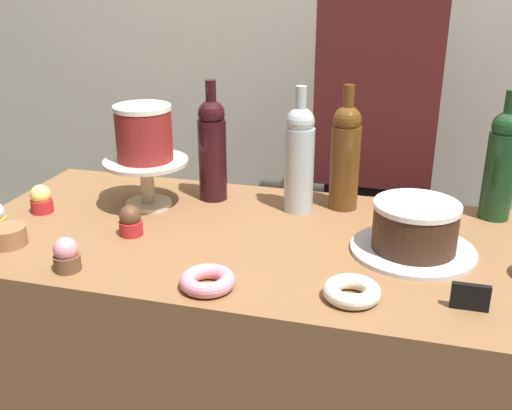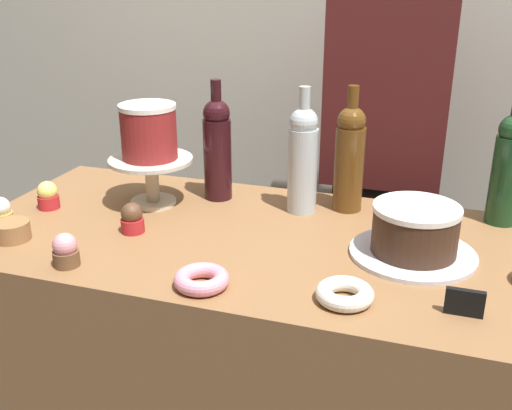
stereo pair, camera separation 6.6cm
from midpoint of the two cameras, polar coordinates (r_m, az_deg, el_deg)
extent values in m
cube|color=#BCB7A8|center=(2.19, 5.66, 16.98)|extent=(6.00, 0.05, 2.60)
cube|color=brown|center=(1.66, -1.19, -16.99)|extent=(1.41, 0.68, 0.88)
cylinder|color=beige|center=(1.63, -11.30, 0.10)|extent=(0.12, 0.12, 0.01)
cylinder|color=beige|center=(1.61, -11.46, 2.08)|extent=(0.04, 0.04, 0.11)
cylinder|color=beige|center=(1.59, -11.61, 4.06)|extent=(0.22, 0.22, 0.01)
cylinder|color=maroon|center=(1.57, -11.81, 6.50)|extent=(0.14, 0.14, 0.13)
cylinder|color=white|center=(1.56, -12.01, 9.03)|extent=(0.15, 0.15, 0.01)
cylinder|color=silver|center=(1.38, 13.35, -4.19)|extent=(0.28, 0.28, 0.01)
cylinder|color=#3D2619|center=(1.36, 13.54, -2.19)|extent=(0.19, 0.19, 0.10)
cylinder|color=white|center=(1.34, 13.74, -0.08)|extent=(0.19, 0.19, 0.01)
cylinder|color=#5B3814|center=(1.57, 7.24, 3.52)|extent=(0.08, 0.08, 0.22)
sphere|color=#5B3814|center=(1.53, 7.46, 8.04)|extent=(0.07, 0.07, 0.07)
cylinder|color=#5B3814|center=(1.52, 7.55, 9.89)|extent=(0.03, 0.03, 0.08)
cylinder|color=#B2BCC1|center=(1.54, 2.89, 3.33)|extent=(0.08, 0.08, 0.22)
sphere|color=#B2BCC1|center=(1.50, 2.98, 7.93)|extent=(0.07, 0.07, 0.07)
cylinder|color=#B2BCC1|center=(1.49, 3.02, 9.82)|extent=(0.03, 0.03, 0.08)
cylinder|color=#193D1E|center=(1.60, 21.03, 2.54)|extent=(0.08, 0.08, 0.22)
sphere|color=#193D1E|center=(1.56, 21.65, 6.94)|extent=(0.07, 0.07, 0.07)
cylinder|color=#193D1E|center=(1.55, 21.91, 8.75)|extent=(0.03, 0.03, 0.08)
cylinder|color=black|center=(1.63, -5.31, 4.27)|extent=(0.08, 0.08, 0.22)
sphere|color=black|center=(1.59, -5.47, 8.64)|extent=(0.07, 0.07, 0.07)
cylinder|color=black|center=(1.58, -5.54, 10.43)|extent=(0.03, 0.03, 0.08)
cylinder|color=red|center=(1.67, -20.69, -0.05)|extent=(0.06, 0.06, 0.03)
sphere|color=#EFDB6B|center=(1.66, -20.83, 0.96)|extent=(0.05, 0.05, 0.05)
cylinder|color=red|center=(1.46, -13.06, -2.15)|extent=(0.06, 0.06, 0.03)
sphere|color=brown|center=(1.45, -13.17, -1.02)|extent=(0.05, 0.05, 0.05)
cylinder|color=brown|center=(1.33, -18.86, -5.22)|extent=(0.06, 0.06, 0.03)
sphere|color=pink|center=(1.32, -19.03, -4.01)|extent=(0.05, 0.05, 0.05)
torus|color=pink|center=(1.20, -6.21, -7.18)|extent=(0.11, 0.11, 0.03)
torus|color=silver|center=(1.17, 7.48, -8.16)|extent=(0.11, 0.11, 0.03)
cylinder|color=olive|center=(1.50, -23.62, -3.30)|extent=(0.08, 0.08, 0.01)
cylinder|color=olive|center=(1.50, -23.68, -2.92)|extent=(0.08, 0.08, 0.01)
cylinder|color=olive|center=(1.50, -23.74, -2.54)|extent=(0.08, 0.08, 0.01)
cylinder|color=olive|center=(1.49, -23.81, -2.15)|extent=(0.08, 0.08, 0.01)
cube|color=black|center=(1.18, 18.20, -8.33)|extent=(0.07, 0.01, 0.05)
cube|color=black|center=(2.13, 9.28, -8.21)|extent=(0.28, 0.18, 0.85)
cube|color=#4C1919|center=(1.88, 10.57, 10.58)|extent=(0.36, 0.22, 0.55)
camera|label=1|loc=(0.03, -91.36, -0.54)|focal=42.06mm
camera|label=2|loc=(0.03, 88.64, 0.54)|focal=42.06mm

